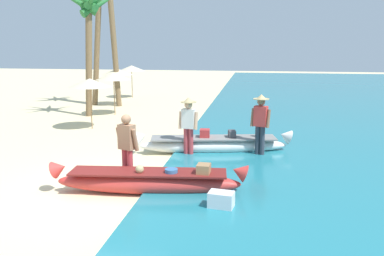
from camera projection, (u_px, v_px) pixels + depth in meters
ground_plane at (103, 190)px, 9.05m from camera, size 80.00×80.00×0.00m
boat_red_foreground at (149, 181)px, 8.78m from camera, size 4.31×1.03×0.76m
boat_white_midground at (214, 144)px, 12.00m from camera, size 4.66×1.50×0.77m
person_vendor_hatted at (188, 123)px, 11.45m from camera, size 0.57×0.44×1.72m
person_tourist_customer at (127, 145)px, 9.21m from camera, size 0.58×0.38×1.64m
person_vendor_assistant at (261, 121)px, 11.39m from camera, size 0.58×0.44×1.81m
parasol_row_0 at (90, 83)px, 15.16m from camera, size 1.60×1.60×1.91m
parasol_row_1 at (114, 76)px, 18.20m from camera, size 1.60×1.60×1.91m
parasol_row_2 at (118, 72)px, 20.98m from camera, size 1.60×1.60×1.91m
parasol_row_3 at (132, 68)px, 23.92m from camera, size 1.60×1.60×1.91m
palm_tree_leaning_seaward at (89, 12)px, 17.26m from camera, size 2.74×2.73×5.51m
cooler_box at (221, 202)px, 7.83m from camera, size 0.52×0.39×0.40m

